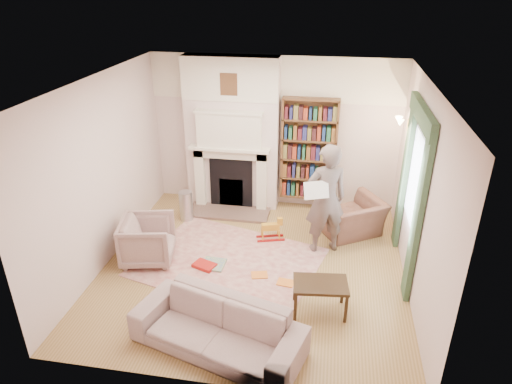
% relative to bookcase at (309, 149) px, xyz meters
% --- Properties ---
extents(floor, '(4.50, 4.50, 0.00)m').
position_rel_bookcase_xyz_m(floor, '(-0.65, -2.12, -1.18)').
color(floor, olive).
rests_on(floor, ground).
extents(ceiling, '(4.50, 4.50, 0.00)m').
position_rel_bookcase_xyz_m(ceiling, '(-0.65, -2.12, 1.62)').
color(ceiling, white).
rests_on(ceiling, wall_back).
extents(wall_back, '(4.50, 0.00, 4.50)m').
position_rel_bookcase_xyz_m(wall_back, '(-0.65, 0.13, 0.22)').
color(wall_back, beige).
rests_on(wall_back, floor).
extents(wall_front, '(4.50, 0.00, 4.50)m').
position_rel_bookcase_xyz_m(wall_front, '(-0.65, -4.37, 0.22)').
color(wall_front, beige).
rests_on(wall_front, floor).
extents(wall_left, '(0.00, 4.50, 4.50)m').
position_rel_bookcase_xyz_m(wall_left, '(-2.90, -2.12, 0.22)').
color(wall_left, beige).
rests_on(wall_left, floor).
extents(wall_right, '(0.00, 4.50, 4.50)m').
position_rel_bookcase_xyz_m(wall_right, '(1.60, -2.12, 0.22)').
color(wall_right, beige).
rests_on(wall_right, floor).
extents(fireplace, '(1.70, 0.58, 2.80)m').
position_rel_bookcase_xyz_m(fireplace, '(-1.40, -0.07, 0.21)').
color(fireplace, beige).
rests_on(fireplace, floor).
extents(bookcase, '(1.00, 0.24, 1.85)m').
position_rel_bookcase_xyz_m(bookcase, '(0.00, 0.00, 0.00)').
color(bookcase, brown).
rests_on(bookcase, floor).
extents(window, '(0.02, 0.90, 1.30)m').
position_rel_bookcase_xyz_m(window, '(1.58, -1.72, 0.27)').
color(window, silver).
rests_on(window, wall_right).
extents(curtain_left, '(0.07, 0.32, 2.40)m').
position_rel_bookcase_xyz_m(curtain_left, '(1.55, -2.42, 0.02)').
color(curtain_left, '#304B33').
rests_on(curtain_left, floor).
extents(curtain_right, '(0.07, 0.32, 2.40)m').
position_rel_bookcase_xyz_m(curtain_right, '(1.55, -1.02, 0.02)').
color(curtain_right, '#304B33').
rests_on(curtain_right, floor).
extents(pelmet, '(0.09, 1.70, 0.24)m').
position_rel_bookcase_xyz_m(pelmet, '(1.54, -1.72, 1.20)').
color(pelmet, '#304B33').
rests_on(pelmet, wall_right).
extents(wall_sconce, '(0.20, 0.24, 0.24)m').
position_rel_bookcase_xyz_m(wall_sconce, '(1.38, -0.62, 0.72)').
color(wall_sconce, gold).
rests_on(wall_sconce, wall_right).
extents(rug, '(3.07, 2.65, 0.01)m').
position_rel_bookcase_xyz_m(rug, '(-1.05, -2.07, -1.17)').
color(rug, beige).
rests_on(rug, floor).
extents(armchair_reading, '(1.26, 1.22, 0.63)m').
position_rel_bookcase_xyz_m(armchair_reading, '(0.82, -0.84, -0.86)').
color(armchair_reading, '#4E2F29').
rests_on(armchair_reading, floor).
extents(armchair_left, '(0.91, 0.90, 0.71)m').
position_rel_bookcase_xyz_m(armchair_left, '(-2.28, -2.20, -0.82)').
color(armchair_left, '#B8A598').
rests_on(armchair_left, floor).
extents(sofa, '(2.18, 1.36, 0.60)m').
position_rel_bookcase_xyz_m(sofa, '(-0.77, -3.83, -0.88)').
color(sofa, '#B4AB95').
rests_on(sofa, floor).
extents(man_reading, '(0.77, 0.64, 1.81)m').
position_rel_bookcase_xyz_m(man_reading, '(0.37, -1.44, -0.27)').
color(man_reading, '#5E504B').
rests_on(man_reading, floor).
extents(newspaper, '(0.39, 0.24, 0.26)m').
position_rel_bookcase_xyz_m(newspaper, '(0.22, -1.64, -0.03)').
color(newspaper, white).
rests_on(newspaper, man_reading).
extents(coffee_table, '(0.74, 0.52, 0.45)m').
position_rel_bookcase_xyz_m(coffee_table, '(0.38, -2.97, -0.95)').
color(coffee_table, '#332312').
rests_on(coffee_table, floor).
extents(paraffin_heater, '(0.30, 0.30, 0.55)m').
position_rel_bookcase_xyz_m(paraffin_heater, '(-2.10, -0.85, -0.90)').
color(paraffin_heater, '#AEB0B6').
rests_on(paraffin_heater, floor).
extents(rocking_horse, '(0.49, 0.31, 0.41)m').
position_rel_bookcase_xyz_m(rocking_horse, '(-0.50, -1.29, -0.97)').
color(rocking_horse, orange).
rests_on(rocking_horse, rug).
extents(board_game, '(0.36, 0.36, 0.03)m').
position_rel_bookcase_xyz_m(board_game, '(-1.26, -2.20, -1.15)').
color(board_game, gold).
rests_on(board_game, rug).
extents(game_box_lid, '(0.39, 0.33, 0.06)m').
position_rel_bookcase_xyz_m(game_box_lid, '(-1.38, -2.27, -1.14)').
color(game_box_lid, '#A71813').
rests_on(game_box_lid, rug).
extents(comic_annuals, '(0.67, 0.34, 0.02)m').
position_rel_bookcase_xyz_m(comic_annuals, '(-0.32, -2.40, -1.16)').
color(comic_annuals, red).
rests_on(comic_annuals, rug).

